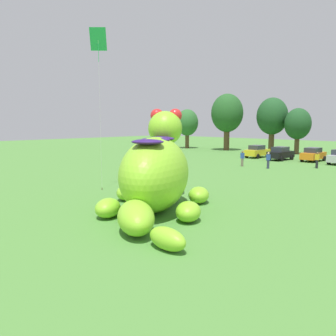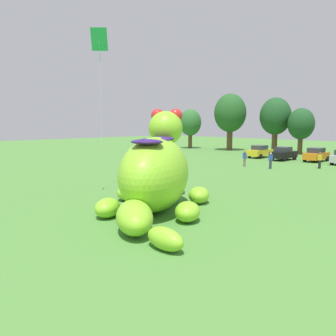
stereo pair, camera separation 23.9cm
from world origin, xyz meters
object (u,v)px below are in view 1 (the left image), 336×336
car_orange (313,155)px  spectator_by_cars (317,160)px  spectator_mid_field (268,160)px  car_yellow (257,151)px  spectator_wandering (242,159)px  car_black (281,153)px  tethered_flying_kite (98,42)px  giant_inflatable_creature (156,173)px

car_orange → spectator_by_cars: 6.89m
spectator_mid_field → car_orange: bearing=85.6°
car_yellow → spectator_wandering: (3.67, -9.68, -0.01)m
car_black → spectator_mid_field: size_ratio=2.45×
car_yellow → tethered_flying_kite: tethered_flying_kite is taller
car_black → spectator_mid_field: bearing=-71.8°
spectator_by_cars → spectator_wandering: size_ratio=1.00×
giant_inflatable_creature → car_orange: giant_inflatable_creature is taller
giant_inflatable_creature → tethered_flying_kite: 10.68m
car_black → spectator_wandering: car_black is taller
car_black → spectator_wandering: (-0.09, -8.97, -0.01)m
car_black → spectator_mid_field: (2.84, -8.66, -0.01)m
car_orange → spectator_wandering: car_orange is taller
spectator_by_cars → spectator_wandering: (-6.53, -4.07, 0.00)m
giant_inflatable_creature → car_black: (-6.66, 28.67, -1.21)m
spectator_wandering → car_black: bearing=89.4°
car_black → spectator_by_cars: 8.09m
car_orange → tethered_flying_kite: tethered_flying_kite is taller
car_yellow → spectator_by_cars: size_ratio=2.42×
spectator_by_cars → spectator_wandering: bearing=-148.0°
spectator_mid_field → car_yellow: bearing=125.2°
giant_inflatable_creature → spectator_wandering: bearing=108.9°
car_orange → tethered_flying_kite: size_ratio=0.37×
car_black → car_orange: 3.86m
giant_inflatable_creature → spectator_by_cars: (-0.22, 23.77, -1.22)m
spectator_mid_field → spectator_by_cars: size_ratio=1.00×
giant_inflatable_creature → spectator_by_cars: giant_inflatable_creature is taller
car_orange → spectator_by_cars: bearing=-65.7°
car_yellow → spectator_mid_field: 11.46m
car_black → tethered_flying_kite: size_ratio=0.38×
spectator_wandering → tethered_flying_kite: tethered_flying_kite is taller
giant_inflatable_creature → spectator_mid_field: giant_inflatable_creature is taller
car_yellow → car_orange: (7.37, 0.66, 0.00)m
spectator_by_cars → car_orange: bearing=114.3°
giant_inflatable_creature → spectator_mid_field: size_ratio=5.59×
spectator_by_cars → giant_inflatable_creature: bearing=-89.5°
car_yellow → tethered_flying_kite: size_ratio=0.37×
tethered_flying_kite → car_yellow: bearing=97.3°
car_yellow → spectator_wandering: 10.36m
giant_inflatable_creature → car_yellow: giant_inflatable_creature is taller
car_black → tethered_flying_kite: (-0.16, -27.46, 9.34)m
car_yellow → tethered_flying_kite: (3.60, -28.18, 9.34)m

